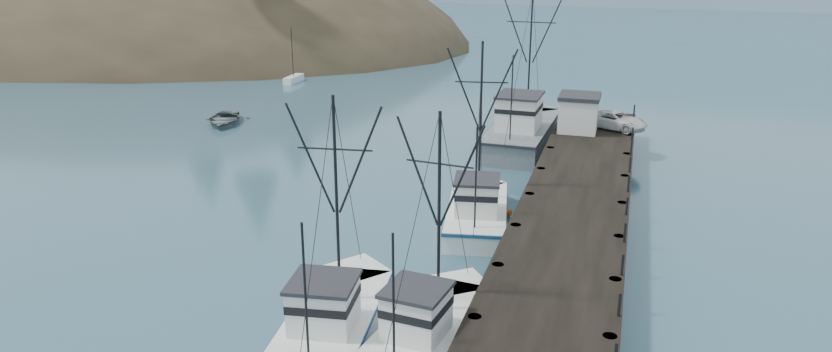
{
  "coord_description": "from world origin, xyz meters",
  "views": [
    {
      "loc": [
        16.59,
        -24.59,
        16.5
      ],
      "look_at": [
        4.6,
        15.74,
        2.5
      ],
      "focal_mm": 32.0,
      "sensor_mm": 36.0,
      "label": 1
    }
  ],
  "objects_px": {
    "pickup_truck": "(615,120)",
    "motorboat": "(224,124)",
    "trawler_near": "(430,328)",
    "trawler_mid": "(335,317)",
    "trawler_far": "(477,210)",
    "pier": "(575,203)",
    "pier_shed": "(579,112)",
    "work_vessel": "(523,130)"
  },
  "relations": [
    {
      "from": "trawler_mid",
      "to": "trawler_far",
      "type": "distance_m",
      "value": 14.55
    },
    {
      "from": "motorboat",
      "to": "pier_shed",
      "type": "bearing_deg",
      "value": -21.72
    },
    {
      "from": "trawler_mid",
      "to": "trawler_far",
      "type": "relative_size",
      "value": 0.98
    },
    {
      "from": "trawler_mid",
      "to": "pier_shed",
      "type": "bearing_deg",
      "value": 75.81
    },
    {
      "from": "pier",
      "to": "pier_shed",
      "type": "relative_size",
      "value": 13.75
    },
    {
      "from": "pier_shed",
      "to": "motorboat",
      "type": "bearing_deg",
      "value": 178.03
    },
    {
      "from": "pier",
      "to": "trawler_near",
      "type": "relative_size",
      "value": 4.32
    },
    {
      "from": "trawler_mid",
      "to": "motorboat",
      "type": "height_order",
      "value": "trawler_mid"
    },
    {
      "from": "trawler_near",
      "to": "trawler_mid",
      "type": "xyz_separation_m",
      "value": [
        -4.11,
        -0.33,
        -0.0
      ]
    },
    {
      "from": "trawler_mid",
      "to": "pickup_truck",
      "type": "relative_size",
      "value": 2.19
    },
    {
      "from": "trawler_far",
      "to": "pier",
      "type": "bearing_deg",
      "value": 5.2
    },
    {
      "from": "trawler_mid",
      "to": "pier_shed",
      "type": "height_order",
      "value": "trawler_mid"
    },
    {
      "from": "trawler_mid",
      "to": "trawler_far",
      "type": "xyz_separation_m",
      "value": [
        3.17,
        14.2,
        0.0
      ]
    },
    {
      "from": "work_vessel",
      "to": "pier_shed",
      "type": "distance_m",
      "value": 5.25
    },
    {
      "from": "work_vessel",
      "to": "motorboat",
      "type": "distance_m",
      "value": 26.71
    },
    {
      "from": "pier_shed",
      "to": "pickup_truck",
      "type": "height_order",
      "value": "pier_shed"
    },
    {
      "from": "pier",
      "to": "trawler_mid",
      "type": "relative_size",
      "value": 4.12
    },
    {
      "from": "pickup_truck",
      "to": "motorboat",
      "type": "height_order",
      "value": "pickup_truck"
    },
    {
      "from": "pickup_truck",
      "to": "trawler_near",
      "type": "bearing_deg",
      "value": -168.34
    },
    {
      "from": "trawler_near",
      "to": "pier_shed",
      "type": "xyz_separation_m",
      "value": [
        3.44,
        29.56,
        2.6
      ]
    },
    {
      "from": "pier",
      "to": "trawler_mid",
      "type": "height_order",
      "value": "trawler_mid"
    },
    {
      "from": "pier",
      "to": "pickup_truck",
      "type": "relative_size",
      "value": 9.03
    },
    {
      "from": "trawler_near",
      "to": "motorboat",
      "type": "xyz_separation_m",
      "value": [
        -27.63,
        30.63,
        -0.82
      ]
    },
    {
      "from": "work_vessel",
      "to": "pickup_truck",
      "type": "relative_size",
      "value": 3.06
    },
    {
      "from": "trawler_mid",
      "to": "pier",
      "type": "bearing_deg",
      "value": 59.32
    },
    {
      "from": "trawler_near",
      "to": "trawler_mid",
      "type": "relative_size",
      "value": 0.95
    },
    {
      "from": "trawler_mid",
      "to": "work_vessel",
      "type": "xyz_separation_m",
      "value": [
        3.15,
        31.73,
        0.41
      ]
    },
    {
      "from": "trawler_mid",
      "to": "trawler_far",
      "type": "height_order",
      "value": "trawler_far"
    },
    {
      "from": "pier",
      "to": "trawler_mid",
      "type": "xyz_separation_m",
      "value": [
        -8.72,
        -14.71,
        -0.87
      ]
    },
    {
      "from": "pier",
      "to": "trawler_near",
      "type": "bearing_deg",
      "value": -107.78
    },
    {
      "from": "trawler_far",
      "to": "pickup_truck",
      "type": "distance_m",
      "value": 18.55
    },
    {
      "from": "trawler_mid",
      "to": "pickup_truck",
      "type": "distance_m",
      "value": 32.94
    },
    {
      "from": "trawler_mid",
      "to": "trawler_far",
      "type": "bearing_deg",
      "value": 77.41
    },
    {
      "from": "pier",
      "to": "pier_shed",
      "type": "bearing_deg",
      "value": 94.4
    },
    {
      "from": "trawler_mid",
      "to": "trawler_near",
      "type": "bearing_deg",
      "value": 4.52
    },
    {
      "from": "work_vessel",
      "to": "pickup_truck",
      "type": "bearing_deg",
      "value": -3.83
    },
    {
      "from": "pier_shed",
      "to": "pier",
      "type": "bearing_deg",
      "value": -85.6
    },
    {
      "from": "work_vessel",
      "to": "pickup_truck",
      "type": "distance_m",
      "value": 7.23
    },
    {
      "from": "pier",
      "to": "trawler_near",
      "type": "height_order",
      "value": "trawler_near"
    },
    {
      "from": "work_vessel",
      "to": "pier_shed",
      "type": "bearing_deg",
      "value": -22.79
    },
    {
      "from": "trawler_mid",
      "to": "motorboat",
      "type": "xyz_separation_m",
      "value": [
        -23.51,
        30.95,
        -0.82
      ]
    },
    {
      "from": "motorboat",
      "to": "trawler_far",
      "type": "bearing_deg",
      "value": -51.87
    }
  ]
}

